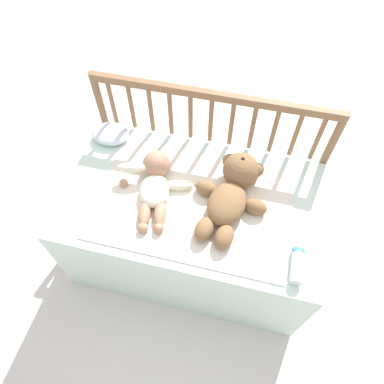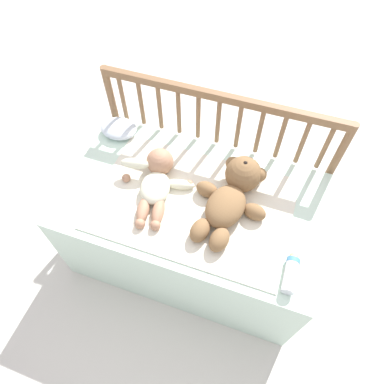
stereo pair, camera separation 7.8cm
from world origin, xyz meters
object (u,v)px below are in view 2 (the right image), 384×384
(baby, at_px, (157,180))
(small_pillow, at_px, (119,129))
(baby_bottle, at_px, (291,272))
(teddy_bear, at_px, (233,194))

(baby, distance_m, small_pillow, 0.39)
(baby_bottle, xyz_separation_m, small_pillow, (-0.94, 0.46, 0.01))
(teddy_bear, relative_size, baby_bottle, 2.77)
(baby_bottle, distance_m, small_pillow, 1.05)
(baby, xyz_separation_m, baby_bottle, (0.64, -0.22, -0.02))
(baby, distance_m, baby_bottle, 0.67)
(teddy_bear, bearing_deg, baby_bottle, -39.52)
(baby_bottle, bearing_deg, baby, 161.17)
(teddy_bear, relative_size, baby, 1.17)
(baby, height_order, small_pillow, baby)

